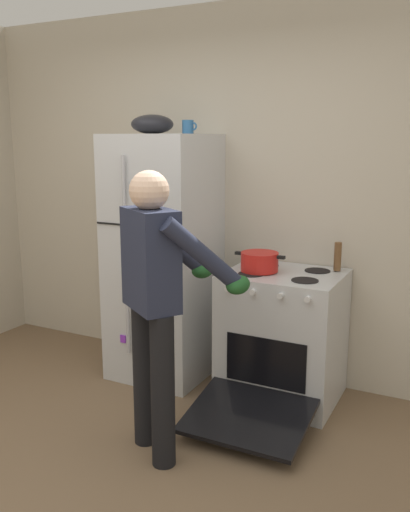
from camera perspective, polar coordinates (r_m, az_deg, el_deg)
name	(u,v)px	position (r m, az deg, el deg)	size (l,w,h in m)	color
ground	(67,501)	(3.06, -14.12, -23.42)	(8.00, 8.00, 0.00)	brown
kitchen_wall_back	(231,194)	(4.17, 2.75, 6.46)	(6.00, 0.10, 2.70)	beige
refrigerator	(164,258)	(4.08, -4.26, -0.18)	(0.68, 0.72, 1.79)	silver
stove_range	(282,338)	(3.81, 7.94, -8.37)	(0.76, 1.20, 0.89)	silver
person_cook	(158,290)	(2.99, -4.88, -3.49)	(0.68, 0.74, 1.60)	black
red_pot	(260,262)	(3.69, 5.66, -0.59)	(0.35, 0.25, 0.13)	red
coffee_mug	(188,127)	(3.94, -1.75, 13.21)	(0.11, 0.08, 0.10)	#2D6093
pepper_mill	(338,257)	(3.78, 13.57, -0.05)	(0.05, 0.05, 0.19)	brown
mixing_bowl	(152,124)	(4.03, -5.48, 13.42)	(0.30, 0.30, 0.14)	black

